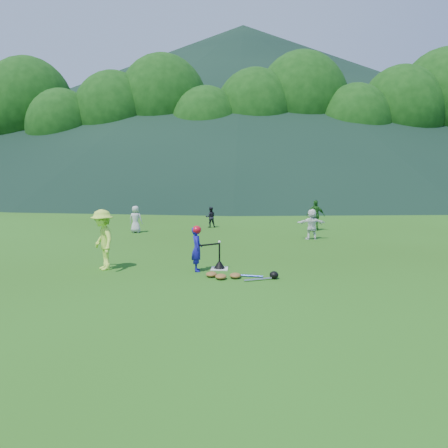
# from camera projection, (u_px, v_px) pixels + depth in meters

# --- Properties ---
(ground) EXTENTS (120.00, 120.00, 0.00)m
(ground) POSITION_uv_depth(u_px,v_px,m) (219.00, 269.00, 11.73)
(ground) COLOR #254F12
(ground) RESTS_ON ground
(home_plate) EXTENTS (0.45, 0.45, 0.02)m
(home_plate) POSITION_uv_depth(u_px,v_px,m) (219.00, 269.00, 11.73)
(home_plate) COLOR silver
(home_plate) RESTS_ON ground
(baseball) EXTENTS (0.08, 0.08, 0.08)m
(baseball) POSITION_uv_depth(u_px,v_px,m) (219.00, 242.00, 11.64)
(baseball) COLOR white
(baseball) RESTS_ON batting_tee
(batter_child) EXTENTS (0.36, 0.48, 1.18)m
(batter_child) POSITION_uv_depth(u_px,v_px,m) (197.00, 249.00, 11.43)
(batter_child) COLOR #19169E
(batter_child) RESTS_ON ground
(adult_coach) EXTENTS (1.08, 1.20, 1.61)m
(adult_coach) POSITION_uv_depth(u_px,v_px,m) (103.00, 240.00, 11.57)
(adult_coach) COLOR #C4F648
(adult_coach) RESTS_ON ground
(fielder_a) EXTENTS (0.59, 0.42, 1.13)m
(fielder_a) POSITION_uv_depth(u_px,v_px,m) (136.00, 219.00, 18.29)
(fielder_a) COLOR #BEBEBE
(fielder_a) RESTS_ON ground
(fielder_b) EXTENTS (0.53, 0.45, 0.94)m
(fielder_b) POSITION_uv_depth(u_px,v_px,m) (211.00, 217.00, 19.92)
(fielder_b) COLOR black
(fielder_b) RESTS_ON ground
(fielder_c) EXTENTS (0.83, 0.52, 1.32)m
(fielder_c) POSITION_uv_depth(u_px,v_px,m) (316.00, 215.00, 18.93)
(fielder_c) COLOR #1E591A
(fielder_c) RESTS_ON ground
(fielder_d) EXTENTS (1.11, 0.46, 1.16)m
(fielder_d) POSITION_uv_depth(u_px,v_px,m) (312.00, 224.00, 16.57)
(fielder_d) COLOR white
(fielder_d) RESTS_ON ground
(batting_tee) EXTENTS (0.30, 0.30, 0.68)m
(batting_tee) POSITION_uv_depth(u_px,v_px,m) (219.00, 264.00, 11.72)
(batting_tee) COLOR black
(batting_tee) RESTS_ON home_plate
(batter_gear) EXTENTS (0.71, 0.31, 0.54)m
(batter_gear) POSITION_uv_depth(u_px,v_px,m) (198.00, 231.00, 11.37)
(batter_gear) COLOR red
(batter_gear) RESTS_ON ground
(equipment_pile) EXTENTS (1.80, 0.65, 0.19)m
(equipment_pile) POSITION_uv_depth(u_px,v_px,m) (235.00, 276.00, 10.74)
(equipment_pile) COLOR olive
(equipment_pile) RESTS_ON ground
(outfield_fence) EXTENTS (70.07, 0.08, 1.33)m
(outfield_fence) POSITION_uv_depth(u_px,v_px,m) (238.00, 190.00, 39.38)
(outfield_fence) COLOR gray
(outfield_fence) RESTS_ON ground
(tree_line) EXTENTS (70.04, 11.40, 14.82)m
(tree_line) POSITION_uv_depth(u_px,v_px,m) (241.00, 113.00, 44.19)
(tree_line) COLOR #382314
(tree_line) RESTS_ON ground
(distant_hills) EXTENTS (155.00, 140.00, 32.00)m
(distant_hills) POSITION_uv_depth(u_px,v_px,m) (206.00, 109.00, 91.25)
(distant_hills) COLOR black
(distant_hills) RESTS_ON ground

